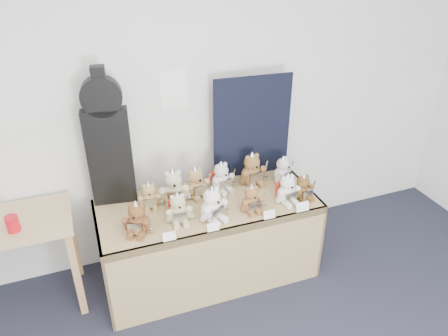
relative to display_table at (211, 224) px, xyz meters
name	(u,v)px	position (x,y,z in m)	size (l,w,h in m)	color
room_shell	(174,90)	(-0.10, 0.51, 0.90)	(6.00, 6.00, 6.00)	white
display_table	(211,224)	(0.00, 0.00, 0.00)	(1.65, 0.71, 0.68)	#987F4D
side_table	(4,239)	(-1.41, 0.22, 0.10)	(0.92, 0.52, 0.76)	tan
guitar_case	(108,140)	(-0.63, 0.35, 0.65)	(0.32, 0.14, 1.03)	black
navy_board	(252,127)	(0.48, 0.36, 0.56)	(0.62, 0.02, 0.83)	black
red_cup	(13,224)	(-1.31, 0.11, 0.28)	(0.08, 0.08, 0.11)	red
teddy_front_far_left	(137,220)	(-0.55, -0.09, 0.25)	(0.21, 0.21, 0.26)	brown
teddy_front_left	(178,209)	(-0.26, -0.07, 0.25)	(0.21, 0.17, 0.25)	#C2B188
teddy_front_centre	(213,205)	(-0.03, -0.13, 0.26)	(0.24, 0.22, 0.28)	white
teddy_front_right	(252,200)	(0.26, -0.13, 0.24)	(0.19, 0.16, 0.23)	brown
teddy_front_far_right	(287,190)	(0.56, -0.12, 0.25)	(0.21, 0.18, 0.26)	white
teddy_front_end	(303,188)	(0.69, -0.12, 0.24)	(0.19, 0.17, 0.23)	brown
teddy_back_left	(174,188)	(-0.23, 0.17, 0.27)	(0.25, 0.21, 0.31)	#C6BB90
teddy_back_centre_left	(196,184)	(-0.05, 0.20, 0.26)	(0.23, 0.20, 0.27)	tan
teddy_back_centre_right	(222,178)	(0.16, 0.21, 0.25)	(0.22, 0.20, 0.26)	beige
teddy_back_right	(252,170)	(0.42, 0.21, 0.27)	(0.25, 0.21, 0.30)	brown
teddy_back_end	(283,170)	(0.67, 0.16, 0.24)	(0.20, 0.19, 0.24)	silver
teddy_back_far_left	(149,196)	(-0.41, 0.18, 0.24)	(0.19, 0.16, 0.23)	#A7874D
entry_card_a	(169,236)	(-0.38, -0.25, 0.18)	(0.09, 0.00, 0.06)	white
entry_card_b	(213,227)	(-0.07, -0.26, 0.18)	(0.08, 0.00, 0.06)	white
entry_card_c	(269,214)	(0.34, -0.26, 0.18)	(0.09, 0.00, 0.06)	white
entry_card_d	(303,207)	(0.61, -0.27, 0.19)	(0.10, 0.00, 0.07)	white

